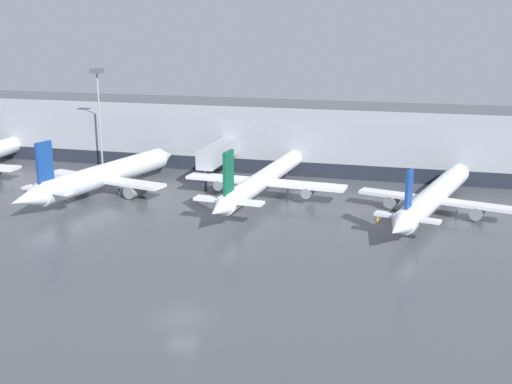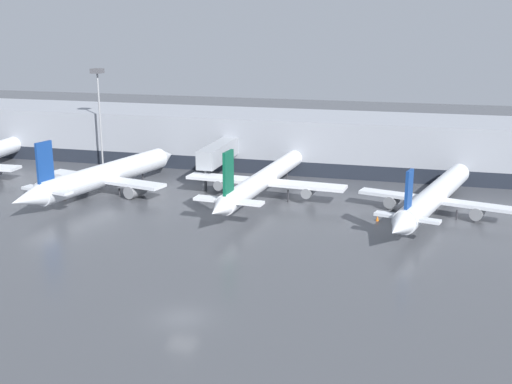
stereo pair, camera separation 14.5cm
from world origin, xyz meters
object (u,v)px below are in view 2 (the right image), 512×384
object	(u,v)px
parked_jet_0	(434,196)
traffic_cone_1	(377,218)
parked_jet_1	(104,176)
traffic_cone_0	(65,194)
apron_light_mast_1	(98,89)
parked_jet_2	(264,179)

from	to	relation	value
parked_jet_0	traffic_cone_1	size ratio (longest dim) A/B	52.20
parked_jet_1	traffic_cone_1	world-z (taller)	parked_jet_1
parked_jet_0	parked_jet_1	distance (m)	47.18
parked_jet_1	traffic_cone_0	size ratio (longest dim) A/B	43.78
parked_jet_0	apron_light_mast_1	xyz separation A→B (m)	(-55.98, 14.76, 10.98)
parked_jet_1	apron_light_mast_1	world-z (taller)	apron_light_mast_1
parked_jet_1	parked_jet_2	size ratio (longest dim) A/B	0.90
parked_jet_0	traffic_cone_1	bearing A→B (deg)	138.28
apron_light_mast_1	parked_jet_1	bearing A→B (deg)	-61.07
parked_jet_2	traffic_cone_1	world-z (taller)	parked_jet_2
traffic_cone_0	traffic_cone_1	bearing A→B (deg)	0.11
apron_light_mast_1	parked_jet_0	bearing A→B (deg)	-14.78
traffic_cone_1	apron_light_mast_1	distance (m)	54.43
parked_jet_0	parked_jet_1	world-z (taller)	parked_jet_1
parked_jet_0	traffic_cone_0	distance (m)	51.93
traffic_cone_1	apron_light_mast_1	xyz separation A→B (m)	(-49.11, 19.40, 13.21)
parked_jet_1	parked_jet_0	bearing A→B (deg)	-75.94
parked_jet_1	parked_jet_2	bearing A→B (deg)	-69.86
parked_jet_1	traffic_cone_0	bearing A→B (deg)	140.90
traffic_cone_0	traffic_cone_1	size ratio (longest dim) A/B	1.16
parked_jet_2	apron_light_mast_1	bearing A→B (deg)	73.29
parked_jet_0	traffic_cone_0	world-z (taller)	parked_jet_0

